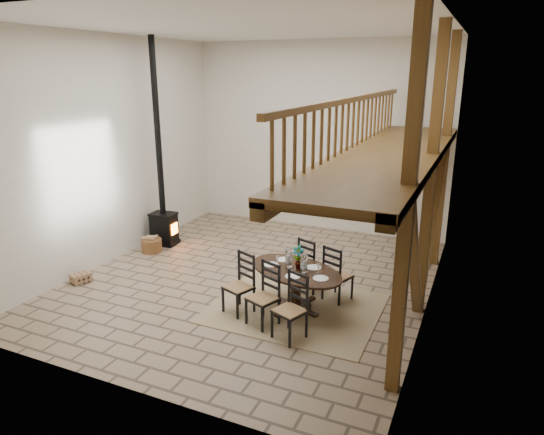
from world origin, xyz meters
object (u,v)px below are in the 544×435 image
at_px(wood_stove, 162,201).
at_px(log_stack, 81,278).
at_px(dining_table, 291,289).
at_px(log_basket, 152,245).

distance_m(wood_stove, log_stack, 2.84).
bearing_deg(dining_table, log_stack, -151.02).
distance_m(dining_table, log_stack, 4.52).
xyz_separation_m(dining_table, log_stack, (-4.47, -0.61, -0.33)).
relative_size(wood_stove, log_basket, 10.23).
bearing_deg(log_basket, log_stack, -96.75).
relative_size(dining_table, wood_stove, 0.50).
relative_size(dining_table, log_basket, 5.08).
xyz_separation_m(log_basket, log_stack, (-0.24, -2.05, -0.08)).
bearing_deg(log_stack, dining_table, 7.78).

